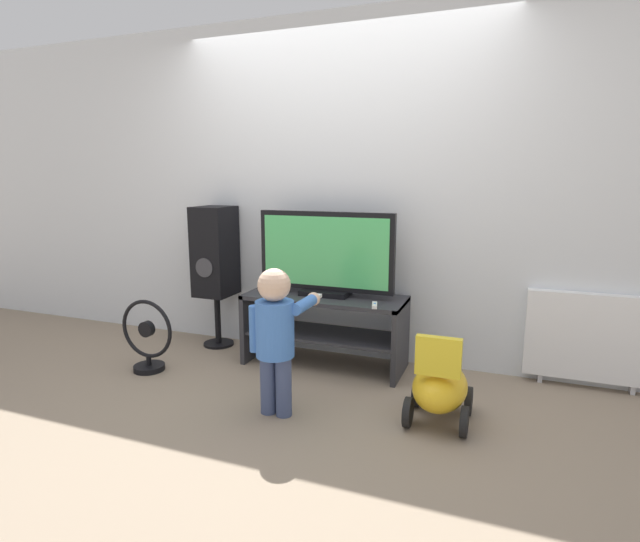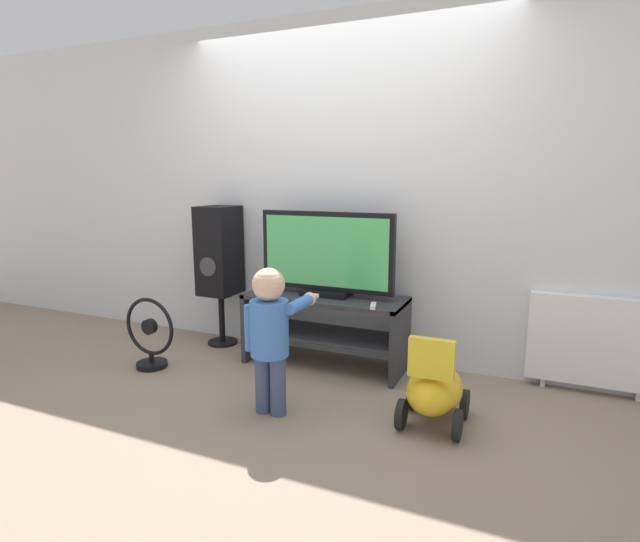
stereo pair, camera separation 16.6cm
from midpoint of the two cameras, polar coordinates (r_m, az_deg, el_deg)
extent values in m
plane|color=gray|center=(3.67, 0.43, -11.85)|extent=(16.00, 16.00, 0.00)
cube|color=silver|center=(3.89, 3.68, 9.13)|extent=(10.00, 0.06, 2.60)
cube|color=#2D2D33|center=(3.70, 1.86, -3.08)|extent=(1.20, 0.46, 0.03)
cube|color=#2D2D33|center=(3.78, 1.84, -7.22)|extent=(1.16, 0.42, 0.02)
cube|color=#2D2D33|center=(4.02, -5.89, -5.79)|extent=(0.04, 0.46, 0.54)
cube|color=#2D2D33|center=(3.61, 10.49, -7.85)|extent=(0.04, 0.46, 0.54)
cube|color=black|center=(3.72, 2.00, -2.48)|extent=(0.36, 0.20, 0.04)
cube|color=black|center=(3.66, 2.03, 2.26)|extent=(1.03, 0.05, 0.58)
cube|color=#4CBF66|center=(3.63, 1.87, 2.20)|extent=(0.96, 0.01, 0.51)
cube|color=white|center=(3.87, -4.08, -1.96)|extent=(0.04, 0.19, 0.04)
cube|color=#3F8CE5|center=(3.79, -4.75, -2.25)|extent=(0.02, 0.00, 0.01)
cube|color=white|center=(3.40, 7.50, -3.98)|extent=(0.06, 0.13, 0.02)
cylinder|color=#337FD8|center=(3.40, 7.50, -3.76)|extent=(0.01, 0.01, 0.00)
cylinder|color=#3F4C72|center=(3.09, -4.97, -12.62)|extent=(0.10, 0.10, 0.37)
cylinder|color=#3F4C72|center=(3.05, -3.23, -12.95)|extent=(0.10, 0.10, 0.37)
cylinder|color=#3F72C6|center=(2.95, -4.20, -6.54)|extent=(0.23, 0.23, 0.33)
sphere|color=beige|center=(2.88, -4.27, -1.55)|extent=(0.19, 0.19, 0.19)
cylinder|color=#3F72C6|center=(3.02, -6.41, -6.46)|extent=(0.07, 0.07, 0.28)
cylinder|color=#3F72C6|center=(2.98, -0.73, -3.81)|extent=(0.07, 0.28, 0.07)
sphere|color=beige|center=(3.10, 0.34, -3.21)|extent=(0.08, 0.08, 0.08)
cube|color=white|center=(3.14, 0.63, -3.05)|extent=(0.03, 0.13, 0.02)
cylinder|color=black|center=(4.39, -9.99, -8.00)|extent=(0.25, 0.25, 0.02)
cylinder|color=black|center=(4.33, -10.08, -5.38)|extent=(0.05, 0.05, 0.44)
cube|color=black|center=(4.20, -10.34, 2.31)|extent=(0.28, 0.32, 0.73)
cylinder|color=#38383D|center=(4.09, -11.58, 0.47)|extent=(0.15, 0.01, 0.15)
cylinder|color=black|center=(3.99, -17.51, -10.16)|extent=(0.23, 0.23, 0.04)
cylinder|color=black|center=(3.97, -17.56, -9.41)|extent=(0.04, 0.04, 0.07)
torus|color=black|center=(3.89, -17.76, -6.07)|extent=(0.44, 0.03, 0.44)
cylinder|color=black|center=(3.89, -17.76, -6.07)|extent=(0.11, 0.05, 0.11)
ellipsoid|color=gold|center=(3.03, 14.54, -12.94)|extent=(0.31, 0.50, 0.25)
cube|color=yellow|center=(2.82, 14.30, -9.67)|extent=(0.25, 0.05, 0.22)
cylinder|color=black|center=(3.23, 12.05, -13.70)|extent=(0.04, 0.17, 0.17)
cylinder|color=black|center=(3.19, 17.69, -14.30)|extent=(0.04, 0.17, 0.17)
cylinder|color=black|center=(2.98, 10.92, -15.77)|extent=(0.04, 0.17, 0.17)
cylinder|color=black|center=(2.94, 17.07, -16.48)|extent=(0.04, 0.17, 0.17)
cube|color=white|center=(3.76, 29.94, -6.99)|extent=(0.80, 0.08, 0.59)
cube|color=silver|center=(3.84, 25.25, -11.37)|extent=(0.03, 0.05, 0.06)
cube|color=silver|center=(3.91, 33.63, -11.81)|extent=(0.03, 0.05, 0.06)
camera|label=1|loc=(0.08, -88.67, 0.25)|focal=28.00mm
camera|label=2|loc=(0.08, 91.33, -0.25)|focal=28.00mm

